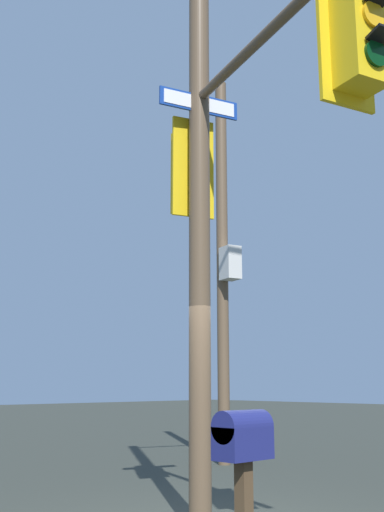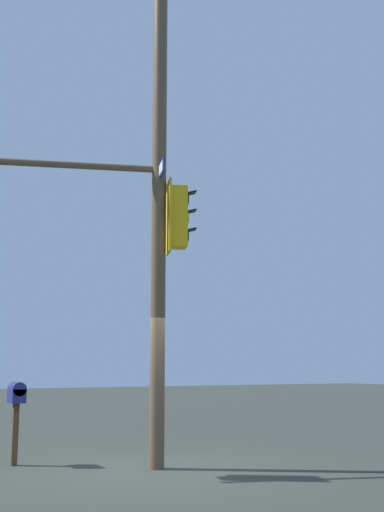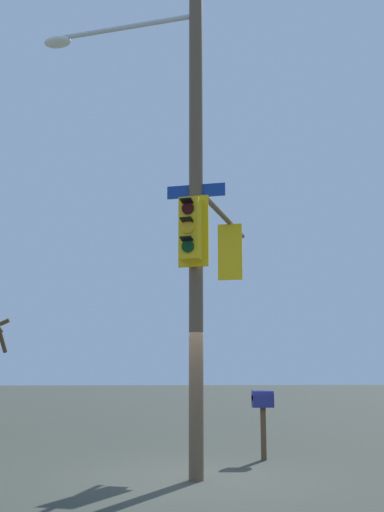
# 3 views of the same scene
# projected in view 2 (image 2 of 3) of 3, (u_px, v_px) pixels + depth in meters

# --- Properties ---
(ground_plane) EXTENTS (80.00, 80.00, 0.00)m
(ground_plane) POSITION_uv_depth(u_px,v_px,m) (152.00, 470.00, 10.43)
(ground_plane) COLOR #33372F
(main_signal_pole_assembly) EXTENTS (4.90, 4.66, 9.01)m
(main_signal_pole_assembly) POSITION_uv_depth(u_px,v_px,m) (130.00, 185.00, 11.13)
(main_signal_pole_assembly) COLOR brown
(main_signal_pole_assembly) RESTS_ON ground
(mailbox) EXTENTS (0.24, 0.44, 1.41)m
(mailbox) POSITION_uv_depth(u_px,v_px,m) (16.00, 399.00, 11.11)
(mailbox) COLOR #4C3823
(mailbox) RESTS_ON ground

